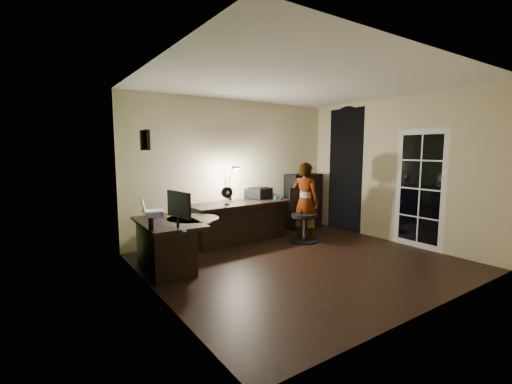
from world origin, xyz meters
TOP-DOWN VIEW (x-y plane):
  - floor at (0.00, 0.00)m, footprint 4.50×4.00m
  - ceiling at (0.00, 0.00)m, footprint 4.50×4.00m
  - wall_back at (0.00, 2.00)m, footprint 4.50×0.01m
  - wall_front at (0.00, -2.00)m, footprint 4.50×0.01m
  - wall_left at (-2.25, 0.00)m, footprint 0.01×4.00m
  - wall_right at (2.25, 0.00)m, footprint 0.01×4.00m
  - green_wall_overlay at (-2.24, 0.00)m, footprint 0.00×4.00m
  - arched_doorway at (2.24, 1.15)m, footprint 0.01×0.90m
  - french_door at (2.24, -0.55)m, footprint 0.02×0.92m
  - framed_picture at (-2.22, 0.45)m, footprint 0.04×0.30m
  - desk_left at (-1.83, 0.82)m, footprint 0.82×1.28m
  - desk_right at (-0.17, 1.52)m, footprint 2.07×0.82m
  - cabinet at (1.62, 1.78)m, footprint 0.81×0.41m
  - laptop_stand at (-1.92, 1.20)m, footprint 0.28×0.24m
  - laptop at (-1.92, 1.20)m, footprint 0.37×0.36m
  - monitor at (-1.86, 0.36)m, footprint 0.19×0.55m
  - mouse at (-1.87, 0.12)m, footprint 0.07×0.09m
  - phone at (-1.62, 1.16)m, footprint 0.08×0.13m
  - pen at (-1.88, 0.82)m, footprint 0.03×0.13m
  - speaker at (-2.19, 0.41)m, footprint 0.07×0.07m
  - notepad at (-1.46, 0.48)m, footprint 0.22×0.25m
  - desk_fan at (-0.53, 1.42)m, footprint 0.21×0.13m
  - headphones at (0.59, 1.36)m, footprint 0.19×0.10m
  - printer at (0.39, 1.75)m, footprint 0.60×0.54m
  - desk_lamp at (-0.23, 1.83)m, footprint 0.24×0.35m
  - office_chair at (0.85, 0.91)m, footprint 0.70×0.70m
  - person at (0.93, 0.97)m, footprint 0.54×0.63m

SIDE VIEW (x-z plane):
  - floor at x=0.00m, z-range -0.01..0.00m
  - desk_left at x=-1.83m, z-range 0.00..0.72m
  - desk_right at x=-0.17m, z-range 0.00..0.76m
  - office_chair at x=0.85m, z-range 0.00..1.01m
  - cabinet at x=1.62m, z-range 0.00..1.21m
  - phone at x=-1.62m, z-range 0.71..0.71m
  - pen at x=-1.88m, z-range 0.71..0.72m
  - notepad at x=-1.46m, z-range 0.71..0.72m
  - mouse at x=-1.87m, z-range 0.71..0.74m
  - person at x=0.93m, z-range 0.00..1.50m
  - laptop_stand at x=-1.92m, z-range 0.71..0.81m
  - speaker at x=-2.19m, z-range 0.71..0.88m
  - headphones at x=0.59m, z-range 0.77..0.86m
  - printer at x=0.39m, z-range 0.77..0.99m
  - monitor at x=-1.86m, z-range 0.71..1.06m
  - laptop at x=-1.92m, z-range 0.82..1.04m
  - desk_fan at x=-0.53m, z-range 0.77..1.08m
  - french_door at x=2.24m, z-range 0.00..2.10m
  - desk_lamp at x=-0.23m, z-range 0.77..1.47m
  - arched_doorway at x=2.24m, z-range 0.00..2.60m
  - wall_back at x=0.00m, z-range 0.00..2.70m
  - wall_front at x=0.00m, z-range 0.00..2.70m
  - wall_left at x=-2.25m, z-range 0.00..2.70m
  - wall_right at x=2.25m, z-range 0.00..2.70m
  - green_wall_overlay at x=-2.24m, z-range 0.00..2.70m
  - framed_picture at x=-2.22m, z-range 1.73..1.98m
  - ceiling at x=0.00m, z-range 2.70..2.71m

